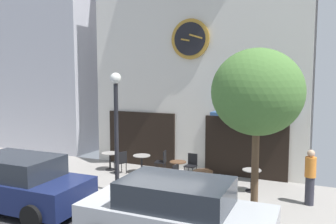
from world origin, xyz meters
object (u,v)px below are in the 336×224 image
at_px(street_tree, 257,93).
at_px(cafe_chair_under_awning, 213,186).
at_px(street_lamp, 116,133).
at_px(cafe_chair_left_end, 178,176).
at_px(cafe_table_rightmost, 142,161).
at_px(cafe_table_leftmost, 110,158).
at_px(pedestrian_orange, 310,177).
at_px(cafe_chair_mid_row, 121,161).
at_px(parked_car_silver, 176,214).
at_px(cafe_chair_right_end, 162,160).
at_px(cafe_table_center_left, 252,177).
at_px(cafe_table_near_curb, 178,169).
at_px(cafe_chair_facing_wall, 191,164).
at_px(cafe_table_center, 203,178).
at_px(parked_car_navy, 17,183).

bearing_deg(street_tree, cafe_chair_under_awning, 164.24).
height_order(street_lamp, cafe_chair_left_end, street_lamp).
bearing_deg(cafe_table_rightmost, cafe_table_leftmost, -174.15).
distance_m(street_lamp, cafe_table_rightmost, 2.82).
bearing_deg(cafe_table_leftmost, pedestrian_orange, -5.83).
relative_size(street_lamp, cafe_chair_mid_row, 4.38).
distance_m(cafe_table_leftmost, cafe_chair_left_end, 3.83).
relative_size(street_lamp, cafe_table_leftmost, 5.49).
height_order(cafe_chair_under_awning, parked_car_silver, parked_car_silver).
height_order(street_lamp, cafe_chair_right_end, street_lamp).
bearing_deg(parked_car_silver, cafe_table_center_left, 79.82).
bearing_deg(cafe_table_rightmost, cafe_chair_right_end, 22.44).
distance_m(cafe_table_leftmost, cafe_chair_right_end, 2.21).
distance_m(cafe_table_near_curb, cafe_table_center_left, 2.65).
distance_m(street_lamp, cafe_chair_facing_wall, 3.43).
relative_size(cafe_chair_left_end, pedestrian_orange, 0.54).
relative_size(cafe_table_center, parked_car_navy, 0.17).
xyz_separation_m(cafe_table_center, cafe_chair_right_end, (-2.23, 1.62, 0.01)).
relative_size(cafe_table_rightmost, cafe_chair_facing_wall, 0.80).
xyz_separation_m(cafe_chair_mid_row, cafe_chair_facing_wall, (2.67, 0.72, 0.00)).
bearing_deg(parked_car_silver, cafe_table_rightmost, 126.06).
bearing_deg(cafe_table_leftmost, parked_car_silver, -43.82).
relative_size(cafe_table_leftmost, cafe_table_center_left, 0.97).
xyz_separation_m(cafe_chair_right_end, parked_car_navy, (-2.23, -5.07, 0.23)).
relative_size(cafe_table_center_left, cafe_chair_mid_row, 0.83).
bearing_deg(cafe_chair_right_end, cafe_table_center, -35.98).
distance_m(cafe_table_leftmost, cafe_chair_mid_row, 0.79).
height_order(street_lamp, parked_car_silver, street_lamp).
xyz_separation_m(cafe_table_rightmost, parked_car_silver, (3.59, -4.94, 0.26)).
bearing_deg(cafe_table_rightmost, cafe_chair_left_end, -34.55).
bearing_deg(cafe_chair_facing_wall, cafe_table_leftmost, -172.91).
xyz_separation_m(street_lamp, cafe_table_center, (2.61, 1.05, -1.49)).
bearing_deg(cafe_table_near_curb, street_tree, -31.31).
bearing_deg(cafe_chair_left_end, parked_car_silver, -67.62).
height_order(cafe_table_rightmost, cafe_table_center_left, cafe_table_center_left).
height_order(pedestrian_orange, parked_car_silver, pedestrian_orange).
relative_size(cafe_table_center, pedestrian_orange, 0.45).
distance_m(cafe_table_center, cafe_chair_left_end, 0.83).
bearing_deg(cafe_table_leftmost, cafe_chair_facing_wall, 7.09).
height_order(cafe_table_near_curb, cafe_table_center, same).
height_order(cafe_table_rightmost, cafe_chair_mid_row, cafe_chair_mid_row).
bearing_deg(parked_car_navy, cafe_table_leftmost, 89.16).
distance_m(street_tree, parked_car_silver, 3.90).
bearing_deg(cafe_chair_facing_wall, cafe_table_rightmost, -172.05).
bearing_deg(cafe_table_center_left, cafe_chair_right_end, 168.46).
height_order(cafe_chair_facing_wall, parked_car_silver, parked_car_silver).
bearing_deg(cafe_chair_mid_row, cafe_chair_right_end, 27.96).
distance_m(cafe_table_center_left, cafe_chair_mid_row, 5.07).
bearing_deg(cafe_chair_mid_row, parked_car_navy, -100.50).
bearing_deg(cafe_table_near_curb, parked_car_navy, -126.93).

